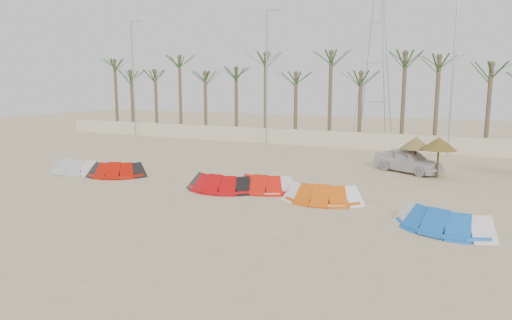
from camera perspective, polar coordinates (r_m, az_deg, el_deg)
The scene contains 16 objects.
ground at distance 18.07m, azimuth -8.57°, elevation -6.83°, with size 120.00×120.00×0.00m, color beige.
boundary_wall at distance 37.79m, azimuth 10.89°, elevation 2.53°, with size 60.00×0.30×1.30m, color beige.
palm_line at distance 38.85m, azimuth 12.73°, elevation 11.22°, with size 52.00×4.00×7.70m.
lamp_a at distance 45.48m, azimuth -15.05°, elevation 9.96°, with size 1.25×0.14×11.00m.
lamp_b at distance 37.74m, azimuth 1.39°, elevation 10.47°, with size 1.25×0.14×11.00m.
lamp_c at distance 34.24m, azimuth 23.47°, elevation 9.84°, with size 1.25×0.14×11.00m.
pylon at distance 43.42m, azimuth 14.28°, elevation 2.41°, with size 3.00×3.00×14.00m, color #A5A8AD, non-canonical shape.
kite_grey at distance 28.51m, azimuth -21.67°, elevation -0.59°, with size 3.48×1.58×0.90m.
kite_red_left at distance 26.42m, azimuth -16.64°, elevation -1.06°, with size 3.61×2.61×0.90m.
kite_red_mid at distance 22.03m, azimuth -4.30°, elevation -2.70°, with size 3.41×1.56×0.90m.
kite_red_right at distance 21.81m, azimuth 1.09°, elevation -2.80°, with size 3.36×1.95×0.90m.
kite_orange at distance 20.05m, azimuth 8.57°, elevation -3.98°, with size 3.49×1.93×0.90m.
kite_blue at distance 17.36m, azimuth 22.29°, elevation -6.67°, with size 3.80×2.51×0.90m.
parasol_left at distance 27.43m, azimuth 19.38°, elevation 2.04°, with size 1.76×1.76×2.13m.
parasol_mid at distance 26.46m, azimuth 21.90°, elevation 1.91°, with size 1.92×1.92×2.25m.
car at distance 27.89m, azimuth 18.48°, elevation -0.04°, with size 1.64×4.08×1.39m, color silver.
Camera 1 is at (10.04, -14.17, 4.98)m, focal length 32.00 mm.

